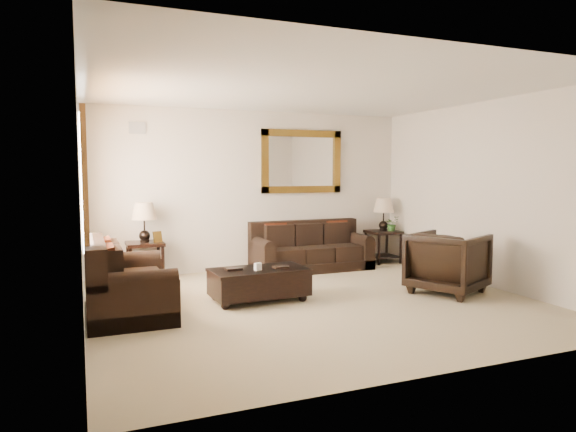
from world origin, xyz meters
name	(u,v)px	position (x,y,z in m)	size (l,w,h in m)	color
room	(316,198)	(0.00, 0.00, 1.35)	(5.51, 5.01, 2.71)	tan
window	(84,182)	(-2.70, 0.90, 1.55)	(0.07, 1.96, 1.66)	white
mirror	(302,162)	(0.88, 2.47, 1.85)	(1.50, 0.06, 1.10)	#4E350F
air_vent	(137,128)	(-1.90, 2.48, 2.35)	(0.25, 0.02, 0.18)	#999999
sofa	(310,252)	(0.88, 2.10, 0.30)	(2.01, 0.87, 0.82)	black
loveseat	(123,287)	(-2.32, 0.37, 0.33)	(0.94, 1.59, 0.89)	black
end_table_left	(145,230)	(-1.86, 2.18, 0.79)	(0.55, 0.55, 1.21)	black
end_table_right	(383,221)	(2.40, 2.19, 0.78)	(0.54, 0.54, 1.19)	black
coffee_table	(259,281)	(-0.63, 0.37, 0.26)	(1.27, 0.72, 0.53)	black
armchair	(448,260)	(1.93, -0.19, 0.46)	(0.90, 0.85, 0.93)	black
potted_plant	(392,225)	(2.52, 2.09, 0.70)	(0.25, 0.27, 0.21)	#28511B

